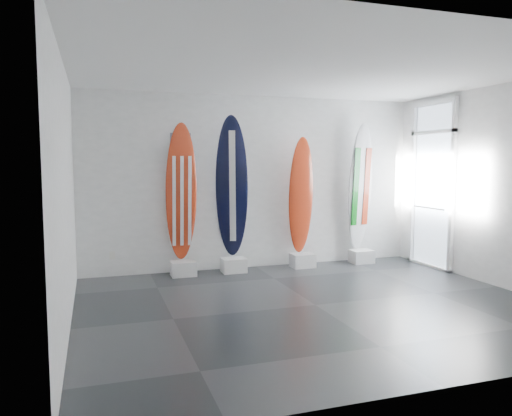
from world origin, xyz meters
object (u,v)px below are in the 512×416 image
object	(u,v)px
surfboard_usa	(181,192)
surfboard_swiss	(301,196)
surfboard_italy	(360,187)
surfboard_navy	(232,187)

from	to	relation	value
surfboard_usa	surfboard_swiss	distance (m)	2.12
surfboard_usa	surfboard_swiss	size ratio (longest dim) A/B	1.10
surfboard_italy	surfboard_navy	bearing A→B (deg)	170.06
surfboard_usa	surfboard_swiss	world-z (taller)	surfboard_usa
surfboard_usa	surfboard_italy	world-z (taller)	surfboard_italy
surfboard_navy	surfboard_swiss	bearing A→B (deg)	17.86
surfboard_swiss	surfboard_navy	bearing A→B (deg)	178.54
surfboard_usa	surfboard_italy	bearing A→B (deg)	0.64
surfboard_navy	surfboard_swiss	world-z (taller)	surfboard_navy
surfboard_swiss	surfboard_italy	bearing A→B (deg)	-1.46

